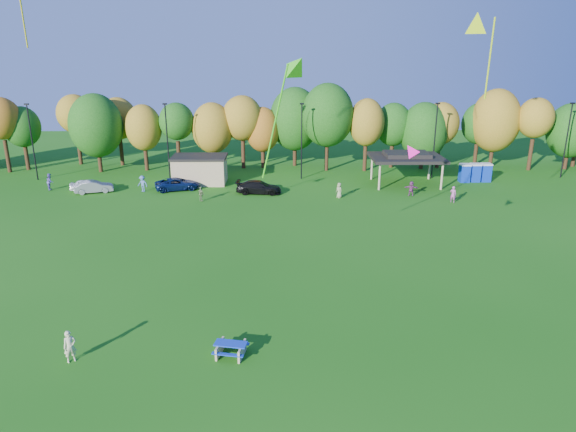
{
  "coord_description": "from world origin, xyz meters",
  "views": [
    {
      "loc": [
        -0.66,
        -21.06,
        14.86
      ],
      "look_at": [
        -0.2,
        6.0,
        6.14
      ],
      "focal_mm": 32.0,
      "sensor_mm": 36.0,
      "label": 1
    }
  ],
  "objects_px": {
    "picnic_table": "(231,348)",
    "porta_potties": "(475,173)",
    "car_a": "(88,185)",
    "car_c": "(177,184)",
    "car_d": "(259,187)",
    "kite_flyer": "(70,347)",
    "car_b": "(94,187)"
  },
  "relations": [
    {
      "from": "porta_potties",
      "to": "picnic_table",
      "type": "xyz_separation_m",
      "value": [
        -25.8,
        -36.34,
        -0.68
      ]
    },
    {
      "from": "picnic_table",
      "to": "kite_flyer",
      "type": "xyz_separation_m",
      "value": [
        -7.96,
        -0.39,
        0.43
      ]
    },
    {
      "from": "car_c",
      "to": "car_b",
      "type": "bearing_deg",
      "value": 78.83
    },
    {
      "from": "porta_potties",
      "to": "car_d",
      "type": "relative_size",
      "value": 0.77
    },
    {
      "from": "car_b",
      "to": "picnic_table",
      "type": "bearing_deg",
      "value": -168.73
    },
    {
      "from": "picnic_table",
      "to": "car_d",
      "type": "height_order",
      "value": "car_d"
    },
    {
      "from": "porta_potties",
      "to": "car_d",
      "type": "xyz_separation_m",
      "value": [
        -25.55,
        -4.95,
        -0.39
      ]
    },
    {
      "from": "porta_potties",
      "to": "car_b",
      "type": "bearing_deg",
      "value": -174.37
    },
    {
      "from": "car_b",
      "to": "car_d",
      "type": "bearing_deg",
      "value": -109.93
    },
    {
      "from": "car_b",
      "to": "car_d",
      "type": "height_order",
      "value": "car_d"
    },
    {
      "from": "porta_potties",
      "to": "picnic_table",
      "type": "bearing_deg",
      "value": -125.38
    },
    {
      "from": "car_b",
      "to": "car_c",
      "type": "xyz_separation_m",
      "value": [
        8.96,
        1.05,
        0.01
      ]
    },
    {
      "from": "picnic_table",
      "to": "porta_potties",
      "type": "bearing_deg",
      "value": 65.9
    },
    {
      "from": "car_a",
      "to": "car_d",
      "type": "xyz_separation_m",
      "value": [
        19.12,
        -1.53,
        0.07
      ]
    },
    {
      "from": "car_a",
      "to": "car_b",
      "type": "height_order",
      "value": "car_b"
    },
    {
      "from": "picnic_table",
      "to": "kite_flyer",
      "type": "distance_m",
      "value": 7.98
    },
    {
      "from": "picnic_table",
      "to": "kite_flyer",
      "type": "height_order",
      "value": "kite_flyer"
    },
    {
      "from": "porta_potties",
      "to": "car_c",
      "type": "xyz_separation_m",
      "value": [
        -34.73,
        -3.26,
        -0.42
      ]
    },
    {
      "from": "kite_flyer",
      "to": "car_d",
      "type": "xyz_separation_m",
      "value": [
        8.21,
        31.77,
        -0.13
      ]
    },
    {
      "from": "kite_flyer",
      "to": "car_b",
      "type": "height_order",
      "value": "kite_flyer"
    },
    {
      "from": "car_a",
      "to": "car_c",
      "type": "xyz_separation_m",
      "value": [
        9.95,
        0.16,
        0.04
      ]
    },
    {
      "from": "picnic_table",
      "to": "car_b",
      "type": "height_order",
      "value": "car_b"
    },
    {
      "from": "car_a",
      "to": "car_c",
      "type": "bearing_deg",
      "value": -95.7
    },
    {
      "from": "porta_potties",
      "to": "car_c",
      "type": "distance_m",
      "value": 34.88
    },
    {
      "from": "car_a",
      "to": "kite_flyer",
      "type": "bearing_deg",
      "value": -168.46
    },
    {
      "from": "car_a",
      "to": "car_d",
      "type": "relative_size",
      "value": 0.77
    },
    {
      "from": "car_d",
      "to": "car_b",
      "type": "bearing_deg",
      "value": 93.16
    },
    {
      "from": "car_a",
      "to": "car_d",
      "type": "bearing_deg",
      "value": -101.18
    },
    {
      "from": "kite_flyer",
      "to": "car_b",
      "type": "xyz_separation_m",
      "value": [
        -9.92,
        32.42,
        -0.17
      ]
    },
    {
      "from": "porta_potties",
      "to": "car_a",
      "type": "height_order",
      "value": "porta_potties"
    },
    {
      "from": "picnic_table",
      "to": "car_c",
      "type": "xyz_separation_m",
      "value": [
        -8.92,
        33.07,
        0.27
      ]
    },
    {
      "from": "porta_potties",
      "to": "car_a",
      "type": "distance_m",
      "value": 44.81
    }
  ]
}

